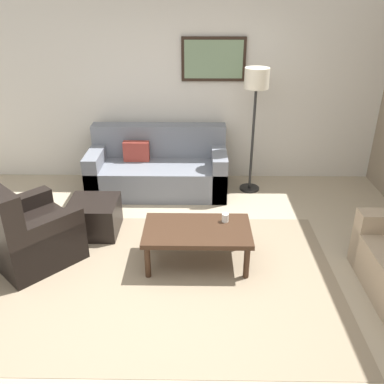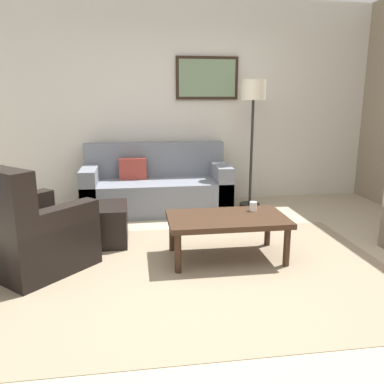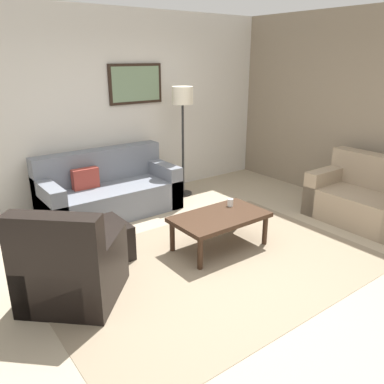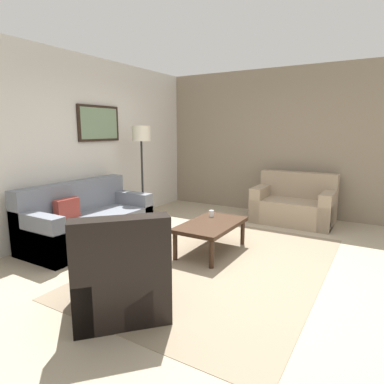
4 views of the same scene
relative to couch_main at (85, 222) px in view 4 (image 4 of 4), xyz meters
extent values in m
plane|color=tan|center=(0.22, -2.11, -0.30)|extent=(8.00, 8.00, 0.00)
cube|color=silver|center=(0.22, 0.49, 1.10)|extent=(6.00, 0.12, 2.80)
cube|color=gray|center=(3.22, -2.11, 1.10)|extent=(0.12, 5.20, 2.80)
cube|color=gray|center=(0.22, -2.11, -0.29)|extent=(3.45, 2.39, 0.01)
cube|color=slate|center=(0.00, -0.10, -0.09)|extent=(1.90, 0.88, 0.42)
cube|color=slate|center=(0.00, 0.22, 0.14)|extent=(1.90, 0.24, 0.88)
cube|color=slate|center=(-0.85, -0.10, 0.01)|extent=(0.20, 0.88, 0.62)
cube|color=slate|center=(0.85, -0.10, 0.01)|extent=(0.20, 0.88, 0.62)
cube|color=#99382D|center=(-0.30, 0.00, 0.26)|extent=(0.36, 0.12, 0.28)
cube|color=gray|center=(2.60, -2.41, -0.09)|extent=(0.85, 1.36, 0.42)
cube|color=gray|center=(2.90, -2.41, 0.14)|extent=(0.24, 1.36, 0.88)
cube|color=gray|center=(2.60, -1.83, 0.01)|extent=(0.85, 0.20, 0.62)
cube|color=gray|center=(2.60, -2.99, 0.01)|extent=(0.85, 0.20, 0.62)
cube|color=black|center=(-1.17, -1.77, -0.08)|extent=(1.13, 1.13, 0.44)
cube|color=black|center=(-1.37, -1.99, 0.18)|extent=(0.72, 0.69, 0.95)
cube|color=black|center=(-0.94, -1.99, 0.00)|extent=(0.67, 0.69, 0.60)
cube|color=black|center=(-1.40, -1.55, 0.00)|extent=(0.67, 0.69, 0.60)
cube|color=black|center=(-0.65, -1.22, -0.10)|extent=(0.56, 0.56, 0.40)
cylinder|color=#382316|center=(0.07, -2.07, -0.12)|extent=(0.06, 0.06, 0.36)
cylinder|color=#382316|center=(1.05, -2.07, -0.12)|extent=(0.06, 0.06, 0.36)
cylinder|color=#382316|center=(0.07, -1.55, -0.12)|extent=(0.06, 0.06, 0.36)
cylinder|color=#382316|center=(1.05, -1.55, -0.12)|extent=(0.06, 0.06, 0.36)
cube|color=#382316|center=(0.56, -1.81, 0.09)|extent=(1.10, 0.64, 0.05)
cylinder|color=white|center=(0.85, -1.67, 0.16)|extent=(0.07, 0.07, 0.09)
cylinder|color=black|center=(1.31, -0.04, -0.28)|extent=(0.28, 0.28, 0.03)
cylinder|color=#262626|center=(1.31, -0.04, 0.43)|extent=(0.04, 0.04, 1.45)
cylinder|color=beige|center=(1.31, -0.04, 1.28)|extent=(0.32, 0.32, 0.26)
cube|color=black|center=(0.77, 0.41, 1.45)|extent=(0.88, 0.04, 0.58)
cube|color=gray|center=(0.77, 0.39, 1.45)|extent=(0.80, 0.01, 0.50)
camera|label=1|loc=(0.55, -5.42, 2.31)|focal=38.60mm
camera|label=2|loc=(-0.27, -5.24, 1.19)|focal=37.01mm
camera|label=3|loc=(-2.18, -4.93, 1.84)|focal=36.46mm
camera|label=4|loc=(-3.27, -3.78, 1.34)|focal=30.98mm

